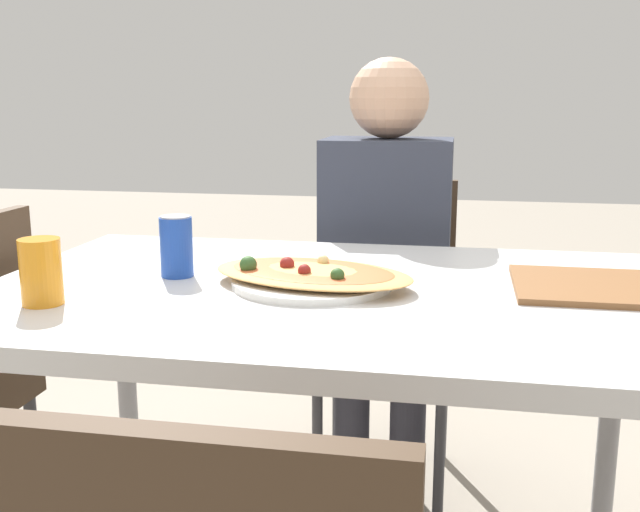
# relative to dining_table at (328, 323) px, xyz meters

# --- Properties ---
(dining_table) EXTENTS (1.34, 0.88, 0.78)m
(dining_table) POSITION_rel_dining_table_xyz_m (0.00, 0.00, 0.00)
(dining_table) COLOR silver
(dining_table) RESTS_ON ground_plane
(chair_far_seated) EXTENTS (0.40, 0.40, 0.89)m
(chair_far_seated) POSITION_rel_dining_table_xyz_m (0.05, 0.77, -0.19)
(chair_far_seated) COLOR #3F2D1E
(chair_far_seated) RESTS_ON ground_plane
(person_seated) EXTENTS (0.35, 0.27, 1.24)m
(person_seated) POSITION_rel_dining_table_xyz_m (0.05, 0.65, 0.03)
(person_seated) COLOR #2D2D38
(person_seated) RESTS_ON ground_plane
(pizza_main) EXTENTS (0.45, 0.34, 0.06)m
(pizza_main) POSITION_rel_dining_table_xyz_m (-0.03, 0.01, 0.09)
(pizza_main) COLOR white
(pizza_main) RESTS_ON dining_table
(soda_can) EXTENTS (0.07, 0.07, 0.12)m
(soda_can) POSITION_rel_dining_table_xyz_m (-0.32, 0.03, 0.14)
(soda_can) COLOR #1E47B2
(soda_can) RESTS_ON dining_table
(drink_glass) EXTENTS (0.07, 0.07, 0.12)m
(drink_glass) POSITION_rel_dining_table_xyz_m (-0.48, -0.21, 0.13)
(drink_glass) COLOR orange
(drink_glass) RESTS_ON dining_table
(serving_tray) EXTENTS (0.38, 0.28, 0.01)m
(serving_tray) POSITION_rel_dining_table_xyz_m (0.54, 0.07, 0.08)
(serving_tray) COLOR brown
(serving_tray) RESTS_ON dining_table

